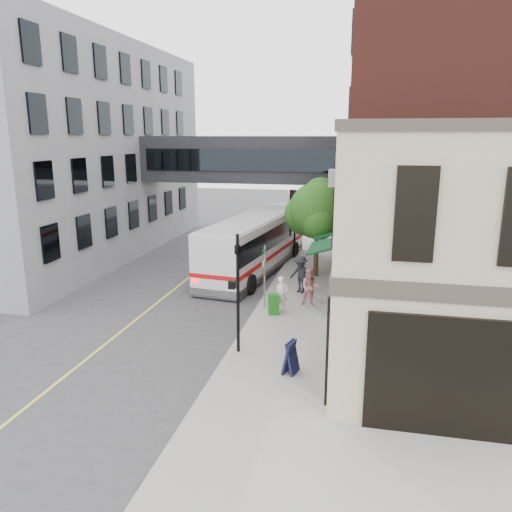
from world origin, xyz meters
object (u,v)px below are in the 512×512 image
at_px(pedestrian_b, 310,287).
at_px(sandwich_board, 291,357).
at_px(bus, 256,241).
at_px(pedestrian_c, 301,274).
at_px(pedestrian_a, 282,294).
at_px(newspaper_box, 274,304).

distance_m(pedestrian_b, sandwich_board, 7.11).
xyz_separation_m(bus, pedestrian_c, (3.28, -4.20, -0.73)).
bearing_deg(pedestrian_b, sandwich_board, -91.80).
xyz_separation_m(pedestrian_a, newspaper_box, (-0.28, -0.50, -0.34)).
height_order(bus, pedestrian_a, bus).
bearing_deg(pedestrian_c, pedestrian_b, -39.70).
distance_m(bus, pedestrian_c, 5.38).
height_order(pedestrian_b, pedestrian_c, pedestrian_c).
bearing_deg(sandwich_board, pedestrian_c, 110.73).
distance_m(bus, pedestrian_b, 7.32).
relative_size(pedestrian_a, pedestrian_b, 0.91).
xyz_separation_m(pedestrian_c, newspaper_box, (-0.77, -3.45, -0.49)).
distance_m(pedestrian_a, pedestrian_b, 1.60).
bearing_deg(pedestrian_b, bus, 120.24).
xyz_separation_m(bus, sandwich_board, (4.11, -13.20, -1.12)).
bearing_deg(bus, pedestrian_a, -68.73).
bearing_deg(sandwich_board, newspaper_box, 121.57).
distance_m(pedestrian_b, newspaper_box, 2.18).
relative_size(newspaper_box, sandwich_board, 0.83).
distance_m(bus, newspaper_box, 8.14).
bearing_deg(pedestrian_a, pedestrian_b, 17.41).
bearing_deg(bus, pedestrian_b, -56.88).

